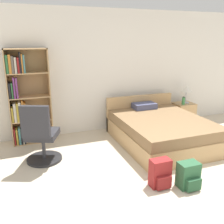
# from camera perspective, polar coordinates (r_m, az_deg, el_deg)

# --- Properties ---
(ground_plane) EXTENTS (14.00, 14.00, 0.00)m
(ground_plane) POSITION_cam_1_polar(r_m,az_deg,el_deg) (3.29, 18.94, -21.84)
(ground_plane) COLOR beige
(wall_back) EXTENTS (9.00, 0.06, 2.60)m
(wall_back) POSITION_cam_1_polar(r_m,az_deg,el_deg) (5.50, -1.46, 9.18)
(wall_back) COLOR white
(wall_back) RESTS_ON ground_plane
(bookshelf) EXTENTS (0.77, 0.32, 1.83)m
(bookshelf) POSITION_cam_1_polar(r_m,az_deg,el_deg) (5.04, -19.48, 3.31)
(bookshelf) COLOR tan
(bookshelf) RESTS_ON ground_plane
(bed) EXTENTS (1.58, 2.00, 0.77)m
(bed) POSITION_cam_1_polar(r_m,az_deg,el_deg) (5.03, 10.88, -3.94)
(bed) COLOR tan
(bed) RESTS_ON ground_plane
(office_chair) EXTENTS (0.64, 0.69, 1.03)m
(office_chair) POSITION_cam_1_polar(r_m,az_deg,el_deg) (4.24, -15.94, -5.57)
(office_chair) COLOR #232326
(office_chair) RESTS_ON ground_plane
(nightstand) EXTENTS (0.47, 0.42, 0.51)m
(nightstand) POSITION_cam_1_polar(r_m,az_deg,el_deg) (6.29, 15.98, -0.29)
(nightstand) COLOR tan
(nightstand) RESTS_ON ground_plane
(table_lamp) EXTENTS (0.26, 0.26, 0.43)m
(table_lamp) POSITION_cam_1_polar(r_m,az_deg,el_deg) (6.19, 16.65, 5.03)
(table_lamp) COLOR #B2B2B7
(table_lamp) RESTS_ON nightstand
(water_bottle) EXTENTS (0.07, 0.07, 0.19)m
(water_bottle) POSITION_cam_1_polar(r_m,az_deg,el_deg) (6.07, 16.03, 2.48)
(water_bottle) COLOR #3F8C4C
(water_bottle) RESTS_ON nightstand
(backpack_green) EXTENTS (0.29, 0.26, 0.37)m
(backpack_green) POSITION_cam_1_polar(r_m,az_deg,el_deg) (3.71, 17.12, -13.76)
(backpack_green) COLOR #2D603D
(backpack_green) RESTS_ON ground_plane
(backpack_red) EXTENTS (0.28, 0.22, 0.40)m
(backpack_red) POSITION_cam_1_polar(r_m,az_deg,el_deg) (3.63, 11.00, -13.70)
(backpack_red) COLOR maroon
(backpack_red) RESTS_ON ground_plane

